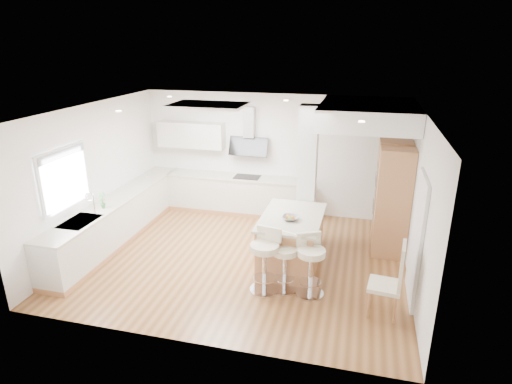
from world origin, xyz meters
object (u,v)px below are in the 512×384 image
(peninsula, at_px, (291,241))
(dining_chair, at_px, (393,278))
(bar_stool_b, at_px, (286,260))
(bar_stool_a, at_px, (265,257))
(bar_stool_c, at_px, (311,262))

(peninsula, distance_m, dining_chair, 2.05)
(bar_stool_b, bearing_deg, dining_chair, 9.31)
(bar_stool_b, height_order, dining_chair, dining_chair)
(bar_stool_a, relative_size, bar_stool_c, 1.05)
(bar_stool_c, relative_size, dining_chair, 0.87)
(peninsula, xyz_separation_m, bar_stool_c, (0.46, -0.86, 0.09))
(bar_stool_c, bearing_deg, peninsula, 93.37)
(peninsula, relative_size, dining_chair, 1.35)
(bar_stool_b, bearing_deg, peninsula, 113.77)
(peninsula, bearing_deg, dining_chair, -33.28)
(bar_stool_a, bearing_deg, dining_chair, 5.20)
(bar_stool_c, bearing_deg, dining_chair, -37.88)
(peninsula, distance_m, bar_stool_c, 0.97)
(bar_stool_c, height_order, dining_chair, dining_chair)
(dining_chair, bearing_deg, bar_stool_a, -179.73)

